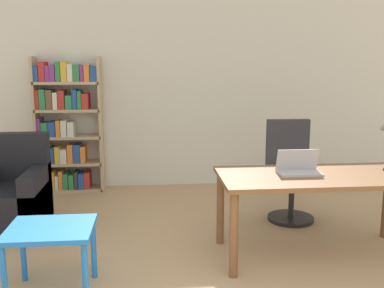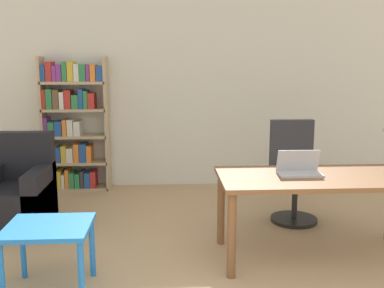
# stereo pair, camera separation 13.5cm
# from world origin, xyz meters

# --- Properties ---
(wall_back) EXTENTS (8.00, 0.06, 2.70)m
(wall_back) POSITION_xyz_m (0.00, 4.53, 1.35)
(wall_back) COLOR silver
(wall_back) RESTS_ON ground_plane
(desk) EXTENTS (1.75, 0.81, 0.74)m
(desk) POSITION_xyz_m (0.94, 2.04, 0.65)
(desk) COLOR brown
(desk) RESTS_ON ground_plane
(laptop) EXTENTS (0.37, 0.21, 0.21)m
(laptop) POSITION_xyz_m (0.76, 2.09, 0.79)
(laptop) COLOR #B2B2B7
(laptop) RESTS_ON desk
(office_chair) EXTENTS (0.50, 0.50, 1.08)m
(office_chair) POSITION_xyz_m (0.98, 3.01, 0.49)
(office_chair) COLOR black
(office_chair) RESTS_ON ground_plane
(side_table_blue) EXTENTS (0.61, 0.54, 0.52)m
(side_table_blue) POSITION_xyz_m (-1.26, 1.56, 0.44)
(side_table_blue) COLOR blue
(side_table_blue) RESTS_ON ground_plane
(armchair) EXTENTS (0.68, 0.80, 0.95)m
(armchair) POSITION_xyz_m (-1.97, 3.04, 0.31)
(armchair) COLOR black
(armchair) RESTS_ON ground_plane
(bookshelf) EXTENTS (0.86, 0.28, 1.77)m
(bookshelf) POSITION_xyz_m (-1.63, 4.34, 0.87)
(bookshelf) COLOR tan
(bookshelf) RESTS_ON ground_plane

